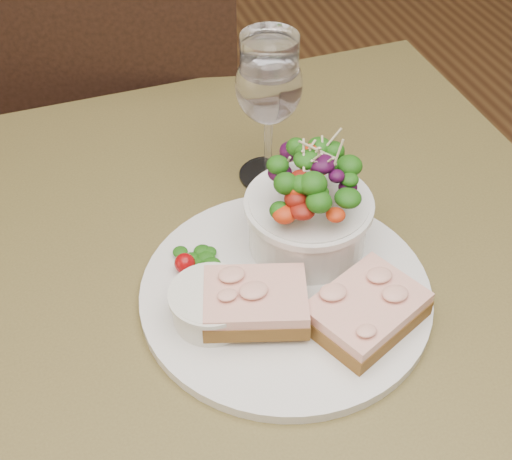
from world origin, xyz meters
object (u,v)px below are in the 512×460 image
object	(u,v)px
sandwich_back	(255,302)
salad_bowl	(309,202)
chair_far	(135,224)
sandwich_front	(366,311)
wine_glass	(269,90)
dinner_plate	(285,293)
ramekin	(211,304)
cafe_table	(249,339)

from	to	relation	value
sandwich_back	salad_bowl	world-z (taller)	salad_bowl
sandwich_back	salad_bowl	distance (m)	0.12
chair_far	sandwich_front	world-z (taller)	chair_far
sandwich_back	wine_glass	distance (m)	0.25
dinner_plate	sandwich_back	size ratio (longest dim) A/B	2.53
chair_far	ramekin	distance (m)	0.83
salad_bowl	sandwich_front	bearing A→B (deg)	-83.97
chair_far	sandwich_back	bearing A→B (deg)	106.64
chair_far	dinner_plate	distance (m)	0.81
chair_far	sandwich_front	xyz separation A→B (m)	(0.13, -0.72, 0.48)
sandwich_back	ramekin	bearing A→B (deg)	178.20
dinner_plate	sandwich_front	size ratio (longest dim) A/B	2.27
sandwich_front	ramekin	bearing A→B (deg)	134.91
ramekin	sandwich_front	bearing A→B (deg)	-21.10
ramekin	cafe_table	bearing A→B (deg)	40.33
cafe_table	wine_glass	bearing A→B (deg)	63.25
ramekin	wine_glass	distance (m)	0.26
dinner_plate	sandwich_back	bearing A→B (deg)	-149.33
dinner_plate	sandwich_front	xyz separation A→B (m)	(0.06, -0.06, 0.02)
ramekin	wine_glass	xyz separation A→B (m)	(0.13, 0.20, 0.09)
sandwich_front	cafe_table	bearing A→B (deg)	106.89
chair_far	wine_glass	xyz separation A→B (m)	(0.12, -0.47, 0.58)
sandwich_back	wine_glass	size ratio (longest dim) A/B	0.67
cafe_table	chair_far	size ratio (longest dim) A/B	0.89
chair_far	sandwich_back	xyz separation A→B (m)	(0.03, -0.68, 0.49)
sandwich_front	sandwich_back	xyz separation A→B (m)	(-0.10, 0.04, 0.01)
sandwich_back	ramekin	distance (m)	0.04
cafe_table	sandwich_front	size ratio (longest dim) A/B	6.11
sandwich_back	wine_glass	bearing A→B (deg)	84.35
dinner_plate	chair_far	bearing A→B (deg)	95.95
dinner_plate	salad_bowl	xyz separation A→B (m)	(0.05, 0.05, 0.07)
sandwich_front	wine_glass	world-z (taller)	wine_glass
dinner_plate	salad_bowl	distance (m)	0.10
sandwich_front	ramekin	xyz separation A→B (m)	(-0.14, 0.05, 0.00)
cafe_table	sandwich_back	world-z (taller)	sandwich_back
ramekin	wine_glass	bearing A→B (deg)	56.71
salad_bowl	wine_glass	bearing A→B (deg)	87.98
cafe_table	salad_bowl	distance (m)	0.19
chair_far	ramekin	xyz separation A→B (m)	(-0.01, -0.67, 0.49)
cafe_table	sandwich_front	bearing A→B (deg)	-49.12
wine_glass	salad_bowl	bearing A→B (deg)	-92.02
dinner_plate	sandwich_front	bearing A→B (deg)	-48.02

